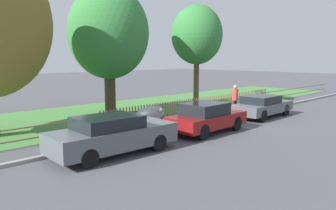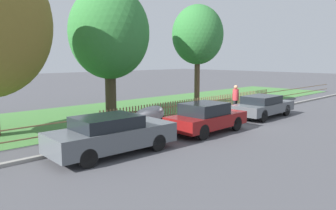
% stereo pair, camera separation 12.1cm
% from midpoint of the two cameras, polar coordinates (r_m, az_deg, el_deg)
% --- Properties ---
extents(ground_plane, '(120.00, 120.00, 0.00)m').
position_cam_midpoint_polar(ground_plane, '(18.57, 10.85, -2.26)').
color(ground_plane, '#4C4C51').
extents(kerb_stone, '(38.17, 0.20, 0.12)m').
position_cam_midpoint_polar(kerb_stone, '(18.61, 10.60, -2.04)').
color(kerb_stone, gray).
rests_on(kerb_stone, ground).
extents(grass_strip, '(38.17, 8.47, 0.01)m').
position_cam_midpoint_polar(grass_strip, '(22.65, -2.23, -0.24)').
color(grass_strip, '#477F3D').
rests_on(grass_strip, ground).
extents(park_fence, '(38.17, 0.05, 1.01)m').
position_cam_midpoint_polar(park_fence, '(19.68, 6.06, -0.08)').
color(park_fence, olive).
rests_on(park_fence, ground).
extents(parked_car_silver_hatchback, '(4.55, 1.92, 1.37)m').
position_cam_midpoint_polar(parked_car_silver_hatchback, '(11.52, -9.94, -5.04)').
color(parked_car_silver_hatchback, '#51565B').
rests_on(parked_car_silver_hatchback, ground).
extents(parked_car_black_saloon, '(3.99, 1.77, 1.35)m').
position_cam_midpoint_polar(parked_car_black_saloon, '(14.73, 6.48, -2.13)').
color(parked_car_black_saloon, maroon).
rests_on(parked_car_black_saloon, ground).
extents(parked_car_navy_estate, '(4.43, 1.78, 1.23)m').
position_cam_midpoint_polar(parked_car_navy_estate, '(19.21, 15.92, -0.11)').
color(parked_car_navy_estate, '#51565B').
rests_on(parked_car_navy_estate, ground).
extents(covered_motorcycle, '(2.04, 0.86, 1.04)m').
position_cam_midpoint_polar(covered_motorcycle, '(15.57, -3.31, -1.73)').
color(covered_motorcycle, black).
rests_on(covered_motorcycle, ground).
extents(tree_behind_motorcycle, '(4.62, 4.62, 7.42)m').
position_cam_midpoint_polar(tree_behind_motorcycle, '(19.49, -10.48, 12.20)').
color(tree_behind_motorcycle, '#473828').
rests_on(tree_behind_motorcycle, ground).
extents(tree_mid_park, '(3.42, 3.42, 6.83)m').
position_cam_midpoint_polar(tree_mid_park, '(22.38, 4.88, 12.02)').
color(tree_mid_park, brown).
rests_on(tree_mid_park, ground).
extents(pedestrian_near_fence, '(0.43, 0.43, 1.74)m').
position_cam_midpoint_polar(pedestrian_near_fence, '(19.75, 11.40, 1.24)').
color(pedestrian_near_fence, black).
rests_on(pedestrian_near_fence, ground).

